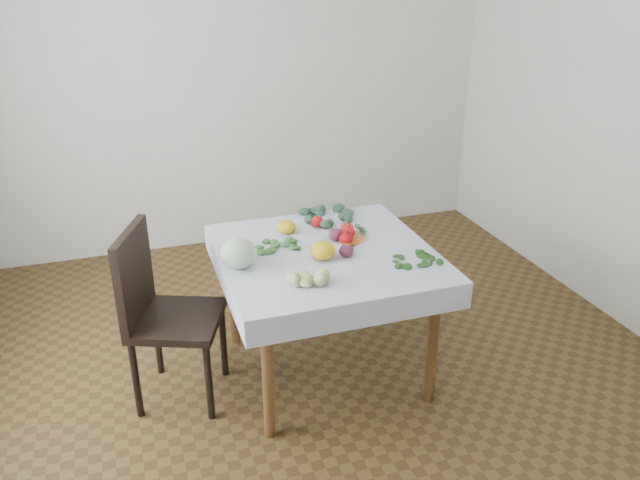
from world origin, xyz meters
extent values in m
plane|color=brown|center=(0.00, 0.00, 0.00)|extent=(4.00, 4.00, 0.00)
cube|color=silver|center=(0.00, 2.00, 1.35)|extent=(4.00, 0.04, 2.70)
cube|color=brown|center=(0.00, 0.00, 0.73)|extent=(1.00, 1.00, 0.04)
cylinder|color=brown|center=(-0.44, -0.44, 0.35)|extent=(0.06, 0.06, 0.71)
cylinder|color=brown|center=(0.44, -0.44, 0.35)|extent=(0.06, 0.06, 0.71)
cylinder|color=brown|center=(-0.44, 0.44, 0.35)|extent=(0.06, 0.06, 0.71)
cylinder|color=brown|center=(0.44, 0.44, 0.35)|extent=(0.06, 0.06, 0.71)
cube|color=white|center=(0.00, 0.00, 0.75)|extent=(1.12, 1.12, 0.01)
cube|color=black|center=(-0.81, 0.02, 0.47)|extent=(0.57, 0.57, 0.04)
cube|color=black|center=(-0.99, 0.09, 0.73)|extent=(0.20, 0.42, 0.48)
cylinder|color=black|center=(-1.05, -0.08, 0.22)|extent=(0.04, 0.04, 0.45)
cylinder|color=black|center=(-0.70, -0.22, 0.22)|extent=(0.04, 0.04, 0.45)
cylinder|color=black|center=(-0.91, 0.27, 0.22)|extent=(0.04, 0.04, 0.45)
cylinder|color=black|center=(-0.56, 0.13, 0.22)|extent=(0.04, 0.04, 0.45)
ellipsoid|color=#B4C9A8|center=(-0.48, -0.04, 0.84)|extent=(0.23, 0.23, 0.16)
ellipsoid|color=red|center=(0.06, 0.33, 0.79)|extent=(0.10, 0.10, 0.06)
ellipsoid|color=red|center=(0.17, 0.13, 0.79)|extent=(0.11, 0.11, 0.08)
ellipsoid|color=red|center=(0.19, 0.19, 0.79)|extent=(0.10, 0.10, 0.07)
ellipsoid|color=red|center=(0.13, 0.05, 0.79)|extent=(0.10, 0.10, 0.07)
ellipsoid|color=yellow|center=(-0.13, 0.30, 0.79)|extent=(0.11, 0.11, 0.08)
ellipsoid|color=yellow|center=(-0.04, -0.08, 0.80)|extent=(0.15, 0.15, 0.09)
ellipsoid|color=#54182E|center=(0.10, 0.12, 0.79)|extent=(0.09, 0.09, 0.07)
ellipsoid|color=#54182E|center=(0.08, -0.09, 0.79)|extent=(0.09, 0.09, 0.07)
ellipsoid|color=#B4BE6D|center=(-0.18, -0.31, 0.78)|extent=(0.06, 0.06, 0.05)
ellipsoid|color=#B4BE6D|center=(-0.21, -0.30, 0.78)|extent=(0.06, 0.06, 0.05)
ellipsoid|color=#B4BE6D|center=(-0.18, -0.33, 0.78)|extent=(0.06, 0.06, 0.05)
ellipsoid|color=#B4BE6D|center=(-0.17, -0.28, 0.78)|extent=(0.06, 0.06, 0.05)
ellipsoid|color=#B4BE6D|center=(-0.24, -0.32, 0.78)|extent=(0.06, 0.06, 0.05)
ellipsoid|color=#B4BE6D|center=(-0.13, -0.33, 0.78)|extent=(0.06, 0.06, 0.05)
ellipsoid|color=#B4BE6D|center=(-0.22, -0.25, 0.78)|extent=(0.06, 0.06, 0.05)
cone|color=#CE6316|center=(0.20, 0.19, 0.77)|extent=(0.17, 0.07, 0.03)
cone|color=#CE6316|center=(0.20, 0.16, 0.77)|extent=(0.17, 0.05, 0.03)
cone|color=#CE6316|center=(0.20, 0.13, 0.77)|extent=(0.17, 0.04, 0.03)
cone|color=#CE6316|center=(0.20, 0.11, 0.77)|extent=(0.17, 0.03, 0.03)
cone|color=#CE6316|center=(0.20, 0.08, 0.77)|extent=(0.17, 0.04, 0.03)
cone|color=#CE6316|center=(0.20, 0.05, 0.77)|extent=(0.17, 0.06, 0.03)
cone|color=#CE6316|center=(0.20, 0.02, 0.77)|extent=(0.17, 0.07, 0.03)
ellipsoid|color=#3A5F45|center=(0.20, 0.42, 0.78)|extent=(0.07, 0.07, 0.04)
ellipsoid|color=#3A5F45|center=(0.15, 0.44, 0.78)|extent=(0.07, 0.07, 0.04)
ellipsoid|color=#3A5F45|center=(0.19, 0.39, 0.78)|extent=(0.07, 0.07, 0.04)
ellipsoid|color=#3A5F45|center=(0.21, 0.46, 0.78)|extent=(0.07, 0.07, 0.04)
ellipsoid|color=#3A5F45|center=(0.11, 0.41, 0.78)|extent=(0.07, 0.07, 0.04)
ellipsoid|color=#3A5F45|center=(0.25, 0.39, 0.78)|extent=(0.07, 0.07, 0.04)
ellipsoid|color=#3A5F45|center=(0.15, 0.50, 0.78)|extent=(0.07, 0.07, 0.04)
ellipsoid|color=#3A5F45|center=(0.14, 0.35, 0.78)|extent=(0.07, 0.07, 0.04)
ellipsoid|color=#3A5F45|center=(0.29, 0.46, 0.78)|extent=(0.07, 0.07, 0.04)
ellipsoid|color=#3A5F45|center=(0.06, 0.46, 0.78)|extent=(0.07, 0.07, 0.04)
ellipsoid|color=#3A5F45|center=(0.25, 0.32, 0.78)|extent=(0.07, 0.07, 0.04)
ellipsoid|color=#3A5F45|center=(0.22, 0.54, 0.78)|extent=(0.07, 0.07, 0.04)
ellipsoid|color=#205119|center=(0.41, -0.25, 0.76)|extent=(0.06, 0.04, 0.01)
ellipsoid|color=#205119|center=(0.39, -0.22, 0.76)|extent=(0.06, 0.04, 0.01)
ellipsoid|color=#205119|center=(0.39, -0.26, 0.76)|extent=(0.06, 0.04, 0.01)
ellipsoid|color=#205119|center=(0.43, -0.23, 0.76)|extent=(0.06, 0.04, 0.01)
ellipsoid|color=#205119|center=(0.36, -0.23, 0.76)|extent=(0.06, 0.04, 0.01)
ellipsoid|color=#205119|center=(0.42, -0.27, 0.76)|extent=(0.06, 0.04, 0.01)
ellipsoid|color=#205119|center=(0.40, -0.20, 0.76)|extent=(0.06, 0.04, 0.01)
ellipsoid|color=#205119|center=(0.35, -0.27, 0.76)|extent=(0.06, 0.04, 0.01)
ellipsoid|color=#205119|center=(0.46, -0.24, 0.76)|extent=(0.06, 0.04, 0.01)
ellipsoid|color=#205119|center=(0.35, -0.20, 0.76)|extent=(0.06, 0.04, 0.01)
ellipsoid|color=#205119|center=(0.40, -0.31, 0.76)|extent=(0.06, 0.04, 0.01)
ellipsoid|color=#205119|center=(0.45, -0.19, 0.76)|extent=(0.06, 0.04, 0.01)
ellipsoid|color=#205119|center=(0.31, -0.25, 0.76)|extent=(0.06, 0.04, 0.01)
ellipsoid|color=#205119|center=(0.47, -0.29, 0.76)|extent=(0.06, 0.04, 0.01)
ellipsoid|color=#205119|center=(0.37, -0.16, 0.76)|extent=(0.06, 0.04, 0.01)
ellipsoid|color=#205119|center=(0.34, -0.32, 0.76)|extent=(0.06, 0.04, 0.01)
ellipsoid|color=#205119|center=(0.50, -0.21, 0.76)|extent=(0.06, 0.04, 0.01)
ellipsoid|color=#205119|center=(0.29, -0.20, 0.76)|extent=(0.06, 0.04, 0.01)
ellipsoid|color=#417535|center=(-0.22, 0.11, 0.77)|extent=(0.05, 0.05, 0.02)
ellipsoid|color=#417535|center=(-0.25, 0.12, 0.77)|extent=(0.05, 0.05, 0.02)
ellipsoid|color=#417535|center=(-0.23, 0.09, 0.77)|extent=(0.05, 0.05, 0.02)
ellipsoid|color=#417535|center=(-0.21, 0.14, 0.77)|extent=(0.05, 0.05, 0.02)
ellipsoid|color=#417535|center=(-0.28, 0.11, 0.77)|extent=(0.05, 0.05, 0.02)
ellipsoid|color=#417535|center=(-0.19, 0.09, 0.77)|extent=(0.05, 0.05, 0.02)
ellipsoid|color=#417535|center=(-0.25, 0.16, 0.77)|extent=(0.05, 0.05, 0.02)
ellipsoid|color=#417535|center=(-0.26, 0.07, 0.77)|extent=(0.05, 0.05, 0.02)
ellipsoid|color=#417535|center=(-0.17, 0.14, 0.77)|extent=(0.05, 0.05, 0.02)
ellipsoid|color=#417535|center=(-0.31, 0.13, 0.77)|extent=(0.05, 0.05, 0.02)
ellipsoid|color=#417535|center=(-0.19, 0.05, 0.77)|extent=(0.05, 0.05, 0.02)
ellipsoid|color=#417535|center=(-0.21, 0.19, 0.77)|extent=(0.05, 0.05, 0.02)
ellipsoid|color=#417535|center=(-0.32, 0.07, 0.77)|extent=(0.05, 0.05, 0.02)
ellipsoid|color=#417535|center=(-0.13, 0.10, 0.77)|extent=(0.05, 0.05, 0.02)
camera|label=1|loc=(-0.98, -2.85, 2.18)|focal=35.00mm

